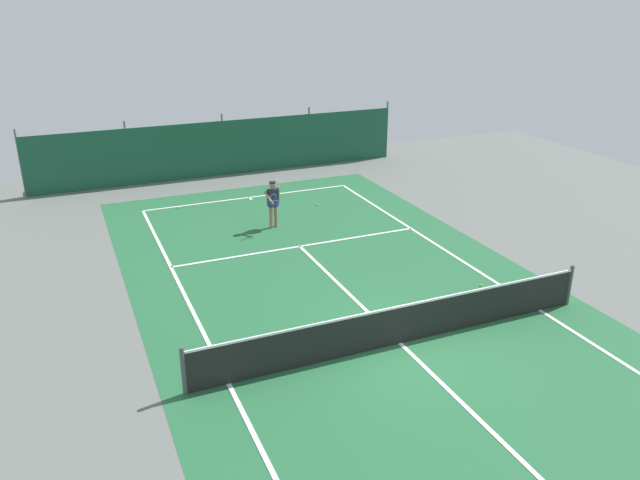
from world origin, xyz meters
name	(u,v)px	position (x,y,z in m)	size (l,w,h in m)	color
ground_plane	(400,343)	(0.00, 0.00, 0.00)	(36.00, 36.00, 0.00)	slate
court_surface	(400,343)	(0.00, 0.00, 0.00)	(11.02, 26.60, 0.01)	#236038
tennis_net	(401,324)	(0.00, 0.00, 0.51)	(10.12, 0.10, 1.10)	black
back_fence	(222,158)	(0.00, 15.97, 0.67)	(16.30, 0.98, 2.70)	#195138
tennis_player	(273,201)	(-0.19, 8.38, 0.96)	(0.60, 0.81, 1.64)	#9E7051
tennis_ball_near_player	(481,285)	(3.58, 1.75, 0.03)	(0.07, 0.07, 0.07)	#CCDB33
tennis_ball_midcourt	(179,207)	(-2.82, 11.71, 0.03)	(0.07, 0.07, 0.07)	#CCDB33
tennis_ball_by_sideline	(318,205)	(2.13, 9.96, 0.03)	(0.07, 0.07, 0.07)	#CCDB33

